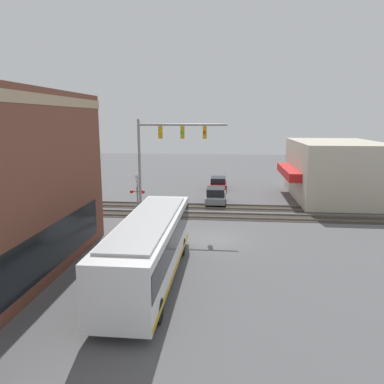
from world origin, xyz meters
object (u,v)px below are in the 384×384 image
at_px(crossing_signal, 137,192).
at_px(parked_car_grey, 216,196).
at_px(pedestrian_at_crossing, 159,211).
at_px(parked_car_red, 218,183).
at_px(city_bus, 150,246).

relative_size(crossing_signal, parked_car_grey, 0.89).
bearing_deg(pedestrian_at_crossing, parked_car_red, -16.06).
height_order(city_bus, pedestrian_at_crossing, city_bus).
bearing_deg(parked_car_red, crossing_signal, 157.34).
bearing_deg(city_bus, crossing_signal, 16.84).
bearing_deg(parked_car_grey, pedestrian_at_crossing, 149.54).
xyz_separation_m(parked_car_grey, parked_car_red, (7.30, 0.00, -0.05)).
bearing_deg(parked_car_red, pedestrian_at_crossing, 163.94).
height_order(parked_car_grey, pedestrian_at_crossing, pedestrian_at_crossing).
xyz_separation_m(city_bus, crossing_signal, (10.68, 3.23, 0.56)).
relative_size(parked_car_grey, pedestrian_at_crossing, 2.42).
relative_size(city_bus, pedestrian_at_crossing, 6.47).
distance_m(city_bus, parked_car_grey, 17.58).
xyz_separation_m(crossing_signal, pedestrian_at_crossing, (-0.32, -1.72, -1.39)).
bearing_deg(parked_car_grey, city_bus, 171.48).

